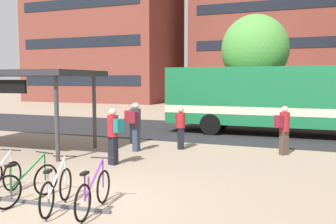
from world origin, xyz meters
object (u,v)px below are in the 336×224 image
(city_bus, at_px, (297,98))
(parked_bicycle_green_3, at_px, (28,184))
(commuter_red_pack_0, at_px, (133,121))
(commuter_maroon_pack_1, at_px, (136,123))
(transit_shelter, at_px, (9,76))
(commuter_red_pack_3, at_px, (181,125))
(commuter_teal_pack_4, at_px, (114,132))
(commuter_maroon_pack_2, at_px, (284,127))
(parked_bicycle_white_4, at_px, (57,190))
(parked_bicycle_purple_5, at_px, (94,193))
(street_tree_0, at_px, (255,50))

(city_bus, relative_size, parked_bicycle_green_3, 7.02)
(commuter_red_pack_0, distance_m, commuter_maroon_pack_1, 1.58)
(transit_shelter, relative_size, commuter_red_pack_3, 4.13)
(commuter_teal_pack_4, bearing_deg, commuter_maroon_pack_2, -127.89)
(commuter_teal_pack_4, bearing_deg, transit_shelter, 7.80)
(parked_bicycle_white_4, xyz_separation_m, commuter_red_pack_0, (-1.81, 7.21, 0.57))
(parked_bicycle_green_3, distance_m, commuter_maroon_pack_1, 5.76)
(parked_bicycle_white_4, xyz_separation_m, commuter_maroon_pack_1, (-1.02, 5.85, 0.65))
(parked_bicycle_green_3, bearing_deg, parked_bicycle_purple_5, -82.63)
(commuter_red_pack_3, bearing_deg, commuter_teal_pack_4, -52.11)
(parked_bicycle_white_4, distance_m, commuter_teal_pack_4, 3.85)
(commuter_teal_pack_4, bearing_deg, parked_bicycle_green_3, 105.84)
(transit_shelter, relative_size, commuter_maroon_pack_2, 3.87)
(commuter_maroon_pack_1, xyz_separation_m, commuter_maroon_pack_2, (5.08, 1.21, -0.05))
(commuter_maroon_pack_1, relative_size, commuter_teal_pack_4, 1.02)
(commuter_red_pack_0, xyz_separation_m, street_tree_0, (3.95, 7.14, 3.28))
(commuter_maroon_pack_1, relative_size, commuter_red_pack_3, 1.11)
(commuter_maroon_pack_2, bearing_deg, commuter_maroon_pack_1, 148.34)
(parked_bicycle_white_4, relative_size, commuter_maroon_pack_2, 0.97)
(commuter_teal_pack_4, bearing_deg, parked_bicycle_purple_5, 130.65)
(commuter_maroon_pack_1, bearing_deg, commuter_teal_pack_4, -169.66)
(city_bus, height_order, parked_bicycle_white_4, city_bus)
(commuter_red_pack_0, distance_m, commuter_teal_pack_4, 3.65)
(transit_shelter, xyz_separation_m, commuter_maroon_pack_2, (9.61, 2.52, -1.78))
(parked_bicycle_white_4, height_order, commuter_maroon_pack_2, commuter_maroon_pack_2)
(commuter_maroon_pack_1, bearing_deg, parked_bicycle_green_3, -175.17)
(city_bus, xyz_separation_m, transit_shelter, (-9.95, -7.25, 0.98))
(commuter_red_pack_0, distance_m, street_tree_0, 8.79)
(commuter_red_pack_0, bearing_deg, commuter_red_pack_3, -58.46)
(parked_bicycle_white_4, bearing_deg, commuter_red_pack_3, -19.87)
(transit_shelter, relative_size, commuter_maroon_pack_1, 3.70)
(parked_bicycle_green_3, height_order, commuter_red_pack_3, commuter_red_pack_3)
(city_bus, distance_m, commuter_teal_pack_4, 9.59)
(commuter_teal_pack_4, bearing_deg, parked_bicycle_white_4, 118.84)
(parked_bicycle_white_4, distance_m, commuter_maroon_pack_2, 8.16)
(parked_bicycle_green_3, bearing_deg, street_tree_0, -4.40)
(parked_bicycle_green_3, distance_m, parked_bicycle_purple_5, 1.64)
(parked_bicycle_purple_5, distance_m, commuter_maroon_pack_1, 6.04)
(commuter_red_pack_0, xyz_separation_m, commuter_red_pack_3, (2.18, -0.39, -0.03))
(transit_shelter, distance_m, commuter_red_pack_0, 4.95)
(city_bus, bearing_deg, commuter_teal_pack_4, -122.48)
(commuter_red_pack_0, relative_size, commuter_maroon_pack_2, 0.97)
(city_bus, xyz_separation_m, street_tree_0, (-2.25, 2.57, 2.46))
(parked_bicycle_green_3, relative_size, commuter_maroon_pack_2, 1.00)
(city_bus, bearing_deg, commuter_maroon_pack_1, -132.33)
(commuter_red_pack_3, bearing_deg, commuter_maroon_pack_1, -87.12)
(city_bus, height_order, parked_bicycle_green_3, city_bus)
(parked_bicycle_white_4, xyz_separation_m, parked_bicycle_purple_5, (0.79, 0.12, 0.00))
(street_tree_0, bearing_deg, parked_bicycle_white_4, -98.48)
(commuter_maroon_pack_1, distance_m, commuter_maroon_pack_2, 5.22)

